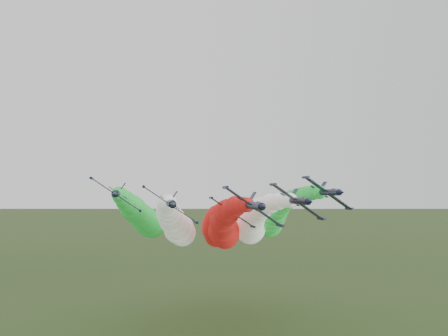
# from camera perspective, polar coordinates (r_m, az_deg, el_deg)

# --- Properties ---
(jet_lead) EXTENTS (17.98, 79.57, 19.30)m
(jet_lead) POSITION_cam_1_polar(r_m,az_deg,el_deg) (122.49, 0.06, -7.61)
(jet_lead) COLOR black
(jet_lead) RESTS_ON ground
(jet_inner_left) EXTENTS (17.92, 79.51, 19.24)m
(jet_inner_left) POSITION_cam_1_polar(r_m,az_deg,el_deg) (127.86, -6.29, -7.30)
(jet_inner_left) COLOR black
(jet_inner_left) RESTS_ON ground
(jet_inner_right) EXTENTS (18.04, 79.62, 19.35)m
(jet_inner_right) POSITION_cam_1_polar(r_m,az_deg,el_deg) (131.23, 3.79, -7.12)
(jet_inner_right) COLOR black
(jet_inner_right) RESTS_ON ground
(jet_outer_left) EXTENTS (17.75, 79.33, 19.06)m
(jet_outer_left) POSITION_cam_1_polar(r_m,az_deg,el_deg) (136.61, -10.64, -6.29)
(jet_outer_left) COLOR black
(jet_outer_left) RESTS_ON ground
(jet_outer_right) EXTENTS (18.04, 79.62, 19.35)m
(jet_outer_right) POSITION_cam_1_polar(r_m,az_deg,el_deg) (139.00, 6.60, -6.20)
(jet_outer_right) COLOR black
(jet_outer_right) RESTS_ON ground
(jet_trail) EXTENTS (18.28, 79.86, 19.59)m
(jet_trail) POSITION_cam_1_polar(r_m,az_deg,el_deg) (145.28, -1.13, -7.71)
(jet_trail) COLOR black
(jet_trail) RESTS_ON ground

